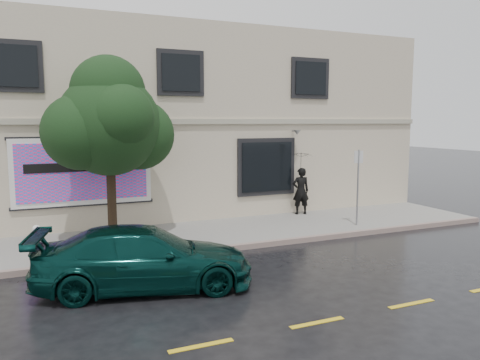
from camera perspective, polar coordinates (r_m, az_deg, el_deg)
name	(u,v)px	position (r m, az deg, el deg)	size (l,w,h in m)	color
ground	(240,267)	(11.81, 0.01, -10.62)	(90.00, 90.00, 0.00)	black
sidewalk	(199,235)	(14.72, -5.06, -6.74)	(20.00, 3.50, 0.15)	gray
curb	(219,249)	(13.12, -2.63, -8.46)	(20.00, 0.18, 0.16)	slate
road_marking	(317,323)	(8.92, 9.38, -16.77)	(19.00, 0.12, 0.01)	gold
building	(154,124)	(19.83, -10.45, 6.75)	(20.00, 8.12, 7.00)	#B5A891
billboard	(83,171)	(15.37, -18.55, 0.99)	(4.30, 0.16, 2.20)	white
car	(144,258)	(10.44, -11.57, -9.29)	(2.05, 4.64, 1.35)	#072D29
pedestrian	(301,191)	(17.58, 7.42, -1.34)	(0.64, 0.42, 1.75)	black
umbrella	(301,159)	(17.44, 7.49, 2.58)	(0.90, 0.90, 0.66)	black
street_tree	(109,125)	(13.73, -15.66, 6.45)	(2.87, 2.87, 4.80)	#312215
fire_hydrant	(37,239)	(13.68, -23.51, -6.57)	(0.30, 0.28, 0.72)	silver
sign_pole	(358,180)	(15.99, 14.18, 0.01)	(0.31, 0.08, 2.53)	gray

